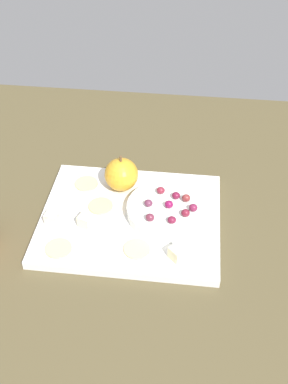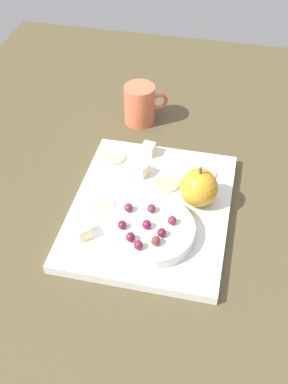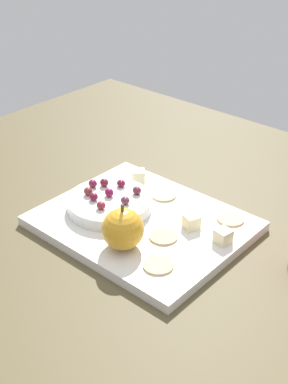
{
  "view_description": "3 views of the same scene",
  "coord_description": "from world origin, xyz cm",
  "px_view_note": "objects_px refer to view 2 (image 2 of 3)",
  "views": [
    {
      "loc": [
        14.68,
        -62.63,
        69.72
      ],
      "look_at": [
        6.77,
        4.7,
        10.18
      ],
      "focal_mm": 43.56,
      "sensor_mm": 36.0,
      "label": 1
    },
    {
      "loc": [
        66.51,
        14.23,
        69.92
      ],
      "look_at": [
        5.46,
        0.69,
        10.63
      ],
      "focal_mm": 46.25,
      "sensor_mm": 36.0,
      "label": 2
    },
    {
      "loc": [
        -47.2,
        60.01,
        58.26
      ],
      "look_at": [
        5.96,
        -0.34,
        10.57
      ],
      "focal_mm": 49.58,
      "sensor_mm": 36.0,
      "label": 3
    }
  ],
  "objects_px": {
    "grape_0": "(122,225)",
    "grape_2": "(147,224)",
    "platter": "(151,209)",
    "apple_whole": "(199,188)",
    "cheese_cube_2": "(141,170)",
    "cheese_cube_0": "(148,149)",
    "cracker_1": "(167,184)",
    "cup": "(140,104)",
    "cracker_3": "(101,207)",
    "grape_1": "(172,220)",
    "grape_3": "(138,245)",
    "grape_8": "(130,237)",
    "grape_7": "(156,241)",
    "grape_5": "(162,233)",
    "cracker_2": "(113,157)",
    "cheese_cube_1": "(83,232)",
    "grape_4": "(128,208)",
    "cracker_0": "(203,174)",
    "serving_dish": "(149,231)",
    "grape_6": "(151,208)"
  },
  "relations": [
    {
      "from": "grape_0",
      "to": "grape_2",
      "type": "relative_size",
      "value": 1.0
    },
    {
      "from": "platter",
      "to": "grape_2",
      "type": "relative_size",
      "value": 21.09
    },
    {
      "from": "apple_whole",
      "to": "grape_0",
      "type": "height_order",
      "value": "apple_whole"
    },
    {
      "from": "cheese_cube_2",
      "to": "cheese_cube_0",
      "type": "bearing_deg",
      "value": 179.92
    },
    {
      "from": "cracker_1",
      "to": "cup",
      "type": "bearing_deg",
      "value": -155.01
    },
    {
      "from": "cracker_3",
      "to": "grape_1",
      "type": "bearing_deg",
      "value": 77.27
    },
    {
      "from": "grape_1",
      "to": "grape_3",
      "type": "height_order",
      "value": "grape_3"
    },
    {
      "from": "grape_2",
      "to": "grape_8",
      "type": "xyz_separation_m",
      "value": [
        0.03,
        -0.02,
        -0.0
      ]
    },
    {
      "from": "grape_0",
      "to": "grape_7",
      "type": "distance_m",
      "value": 0.07
    },
    {
      "from": "grape_1",
      "to": "cup",
      "type": "bearing_deg",
      "value": -158.53
    },
    {
      "from": "grape_3",
      "to": "grape_5",
      "type": "xyz_separation_m",
      "value": [
        -0.03,
        0.03,
        -0.0
      ]
    },
    {
      "from": "apple_whole",
      "to": "cracker_2",
      "type": "relative_size",
      "value": 1.42
    },
    {
      "from": "cheese_cube_0",
      "to": "grape_7",
      "type": "distance_m",
      "value": 0.26
    },
    {
      "from": "cheese_cube_1",
      "to": "grape_1",
      "type": "height_order",
      "value": "grape_1"
    },
    {
      "from": "grape_2",
      "to": "grape_4",
      "type": "height_order",
      "value": "same"
    },
    {
      "from": "apple_whole",
      "to": "cracker_0",
      "type": "bearing_deg",
      "value": 179.23
    },
    {
      "from": "grape_3",
      "to": "grape_0",
      "type": "bearing_deg",
      "value": -136.04
    },
    {
      "from": "platter",
      "to": "grape_5",
      "type": "xyz_separation_m",
      "value": [
        0.09,
        0.04,
        0.04
      ]
    },
    {
      "from": "cheese_cube_2",
      "to": "grape_0",
      "type": "bearing_deg",
      "value": 1.44
    },
    {
      "from": "apple_whole",
      "to": "cup",
      "type": "height_order",
      "value": "cup"
    },
    {
      "from": "grape_1",
      "to": "cup",
      "type": "xyz_separation_m",
      "value": [
        -0.33,
        -0.13,
        -0.0
      ]
    },
    {
      "from": "apple_whole",
      "to": "cheese_cube_2",
      "type": "distance_m",
      "value": 0.13
    },
    {
      "from": "cracker_0",
      "to": "grape_0",
      "type": "bearing_deg",
      "value": -31.37
    },
    {
      "from": "grape_1",
      "to": "cracker_0",
      "type": "bearing_deg",
      "value": 167.86
    },
    {
      "from": "platter",
      "to": "grape_1",
      "type": "relative_size",
      "value": 21.09
    },
    {
      "from": "serving_dish",
      "to": "cracker_0",
      "type": "relative_size",
      "value": 3.19
    },
    {
      "from": "cracker_0",
      "to": "cup",
      "type": "relative_size",
      "value": 0.52
    },
    {
      "from": "grape_0",
      "to": "grape_7",
      "type": "relative_size",
      "value": 1.0
    },
    {
      "from": "serving_dish",
      "to": "cheese_cube_1",
      "type": "xyz_separation_m",
      "value": [
        0.03,
        -0.11,
        0.0
      ]
    },
    {
      "from": "platter",
      "to": "cheese_cube_0",
      "type": "xyz_separation_m",
      "value": [
        -0.14,
        -0.04,
        0.02
      ]
    },
    {
      "from": "cracker_0",
      "to": "grape_0",
      "type": "distance_m",
      "value": 0.22
    },
    {
      "from": "grape_2",
      "to": "serving_dish",
      "type": "bearing_deg",
      "value": 137.61
    },
    {
      "from": "grape_4",
      "to": "grape_8",
      "type": "height_order",
      "value": "same"
    },
    {
      "from": "cheese_cube_1",
      "to": "grape_5",
      "type": "relative_size",
      "value": 1.49
    },
    {
      "from": "serving_dish",
      "to": "grape_3",
      "type": "bearing_deg",
      "value": -8.54
    },
    {
      "from": "cracker_3",
      "to": "grape_8",
      "type": "height_order",
      "value": "grape_8"
    },
    {
      "from": "serving_dish",
      "to": "grape_5",
      "type": "distance_m",
      "value": 0.03
    },
    {
      "from": "grape_3",
      "to": "grape_6",
      "type": "bearing_deg",
      "value": 177.78
    },
    {
      "from": "cheese_cube_0",
      "to": "grape_1",
      "type": "height_order",
      "value": "grape_1"
    },
    {
      "from": "serving_dish",
      "to": "grape_1",
      "type": "height_order",
      "value": "grape_1"
    },
    {
      "from": "apple_whole",
      "to": "cheese_cube_2",
      "type": "height_order",
      "value": "apple_whole"
    },
    {
      "from": "grape_5",
      "to": "grape_7",
      "type": "height_order",
      "value": "grape_7"
    },
    {
      "from": "grape_4",
      "to": "grape_5",
      "type": "distance_m",
      "value": 0.08
    },
    {
      "from": "cheese_cube_1",
      "to": "cracker_3",
      "type": "distance_m",
      "value": 0.07
    },
    {
      "from": "cheese_cube_2",
      "to": "cheese_cube_1",
      "type": "bearing_deg",
      "value": -19.04
    },
    {
      "from": "platter",
      "to": "serving_dish",
      "type": "relative_size",
      "value": 2.24
    },
    {
      "from": "serving_dish",
      "to": "grape_4",
      "type": "xyz_separation_m",
      "value": [
        -0.03,
        -0.04,
        0.02
      ]
    },
    {
      "from": "platter",
      "to": "grape_3",
      "type": "distance_m",
      "value": 0.13
    },
    {
      "from": "grape_7",
      "to": "grape_8",
      "type": "height_order",
      "value": "same"
    },
    {
      "from": "apple_whole",
      "to": "grape_6",
      "type": "relative_size",
      "value": 4.2
    }
  ]
}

